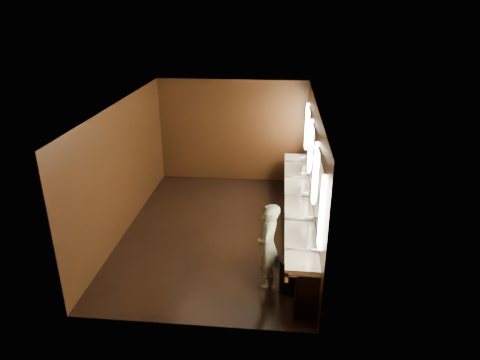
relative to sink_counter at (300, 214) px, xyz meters
name	(u,v)px	position (x,y,z in m)	size (l,w,h in m)	color
floor	(217,230)	(-1.79, 0.00, -0.50)	(6.00, 6.00, 0.00)	black
ceiling	(214,105)	(-1.79, 0.00, 2.30)	(4.00, 6.00, 0.02)	#2D2D2B
wall_back	(232,131)	(-1.79, 3.00, 0.90)	(4.00, 0.02, 2.80)	black
wall_front	(185,248)	(-1.79, -3.00, 0.90)	(4.00, 0.02, 2.80)	black
wall_left	(123,168)	(-3.79, 0.00, 0.90)	(0.02, 6.00, 2.80)	black
wall_right	(313,175)	(0.21, 0.00, 0.90)	(0.02, 6.00, 2.80)	black
sink_counter	(300,214)	(0.00, 0.00, 0.00)	(0.55, 5.40, 1.01)	black
mirror_band	(313,159)	(0.19, 0.00, 1.25)	(0.06, 5.03, 1.15)	#FBE6B4
person	(268,246)	(-0.63, -1.82, 0.29)	(0.57, 0.37, 1.56)	#9DE3EA
trash_bin	(291,275)	(-0.22, -1.96, -0.19)	(0.39, 0.39, 0.61)	black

